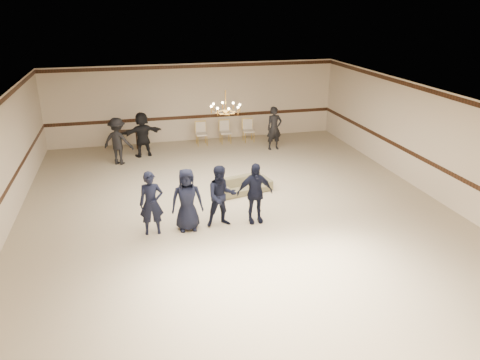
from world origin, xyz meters
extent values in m
cube|color=#B6A88C|center=(0.00, 0.00, 0.00)|extent=(12.00, 14.00, 0.01)
cube|color=black|center=(0.00, 0.00, 3.20)|extent=(12.00, 14.00, 0.01)
cube|color=beige|center=(0.00, 7.00, 1.60)|extent=(12.00, 0.01, 3.20)
cube|color=beige|center=(0.00, -7.00, 1.60)|extent=(12.00, 0.01, 3.20)
cube|color=beige|center=(6.00, 0.00, 1.60)|extent=(0.01, 14.00, 3.20)
cube|color=#371B10|center=(0.00, 6.99, 1.00)|extent=(12.00, 0.02, 0.14)
cube|color=#371B10|center=(0.00, 6.99, 3.08)|extent=(12.00, 0.02, 0.14)
imported|color=black|center=(-2.39, -1.06, 0.83)|extent=(0.62, 0.42, 1.67)
imported|color=black|center=(-1.49, -1.06, 0.83)|extent=(0.84, 0.57, 1.67)
imported|color=black|center=(-0.59, -1.06, 0.83)|extent=(0.83, 0.65, 1.67)
imported|color=black|center=(0.31, -1.06, 0.83)|extent=(0.98, 0.41, 1.67)
imported|color=#716C4B|center=(0.57, 0.94, 0.24)|extent=(1.77, 1.02, 0.49)
imported|color=black|center=(-3.19, 4.62, 0.86)|extent=(1.27, 1.05, 1.72)
imported|color=black|center=(-2.29, 5.32, 0.86)|extent=(1.66, 0.86, 1.72)
imported|color=black|center=(2.81, 4.92, 0.86)|extent=(0.66, 0.47, 1.72)
cube|color=black|center=(-2.89, 6.40, 0.37)|extent=(0.90, 0.42, 0.74)
camera|label=1|loc=(-2.77, -11.72, 5.61)|focal=34.16mm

